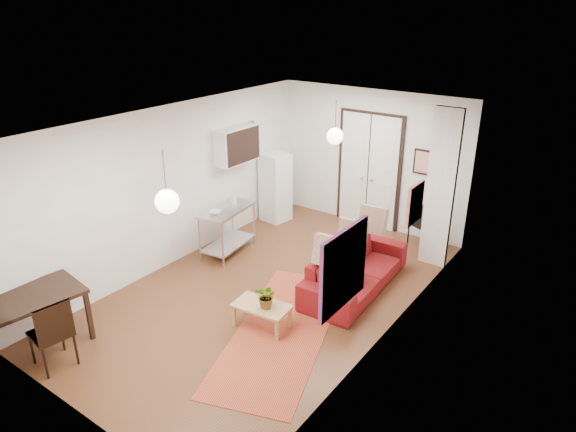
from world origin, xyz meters
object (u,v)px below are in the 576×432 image
Objects in this scene: kitchen_counter at (227,224)px; black_side_chair at (425,218)px; dining_table at (24,304)px; dining_chair_near at (57,323)px; sofa at (356,269)px; dining_chair_far at (57,323)px; coffee_table at (262,308)px; fridge at (275,187)px.

kitchen_counter is 3.88m from black_side_chair.
black_side_chair reaches higher than dining_table.
dining_chair_near is 6.80m from black_side_chair.
dining_chair_far reaches higher than sofa.
sofa is 1.90m from coffee_table.
dining_table is at bearing -71.09° from dining_chair_far.
sofa is at bearing -2.87° from kitchen_counter.
kitchen_counter is 1.33× the size of black_side_chair.
fridge reaches higher than dining_chair_near.
dining_table is 0.58m from dining_chair_near.
fridge reaches higher than coffee_table.
black_side_chair is (0.87, 4.11, 0.23)m from coffee_table.
dining_chair_far is at bearing 146.85° from sofa.
sofa is at bearing 54.99° from dining_table.
black_side_chair reaches higher than kitchen_counter.
dining_table is at bearing 141.89° from sofa.
fridge is (-0.22, 1.81, 0.17)m from kitchen_counter.
dining_chair_far is 6.80m from black_side_chair.
dining_chair_near is (-1.72, -2.18, 0.27)m from coffee_table.
sofa reaches higher than coffee_table.
sofa is 2.54× the size of black_side_chair.
dining_chair_near reaches higher than sofa.
dining_table is 1.57× the size of dining_chair_near.
coffee_table is at bearing 150.20° from dining_chair_near.
coffee_table is at bearing -45.27° from kitchen_counter.
dining_chair_near is (0.34, -3.75, 0.00)m from kitchen_counter.
black_side_chair is at bearing 32.91° from kitchen_counter.
coffee_table is at bearing 103.01° from black_side_chair.
dining_chair_far is (-1.72, -2.18, 0.27)m from coffee_table.
kitchen_counter is (-2.06, 1.57, 0.26)m from coffee_table.
dining_table is at bearing 88.72° from black_side_chair.
sofa is 4.61m from dining_chair_near.
coffee_table is (-0.58, -1.81, -0.03)m from sofa.
sofa is 5.01m from dining_table.
black_side_chair is at bearing -10.13° from sofa.
fridge is at bearing 88.81° from kitchen_counter.
fridge is 5.59m from dining_chair_near.
kitchen_counter is at bearing -166.30° from dining_chair_near.
coffee_table is 0.87× the size of dining_chair_near.
dining_table is at bearing -134.96° from coffee_table.
fridge reaches higher than kitchen_counter.
dining_table reaches higher than sofa.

